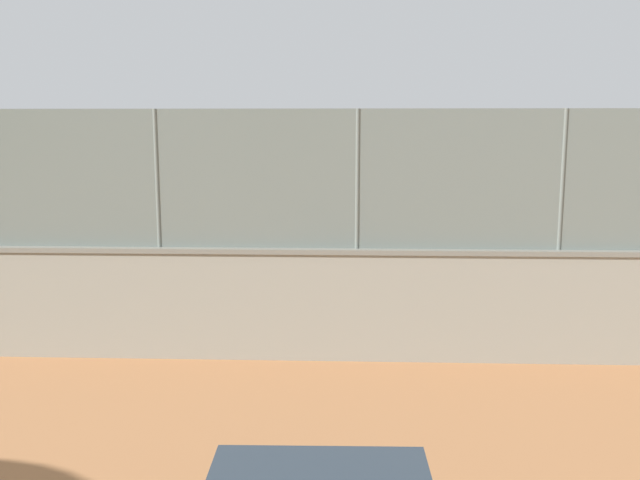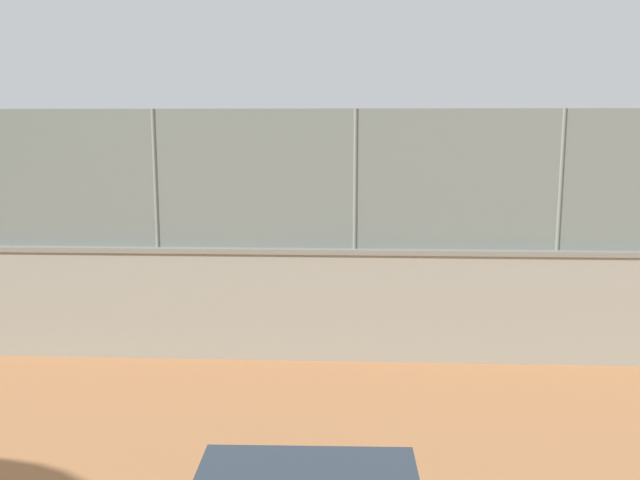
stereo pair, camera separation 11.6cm
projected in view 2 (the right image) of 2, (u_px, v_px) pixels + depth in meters
ground_plane at (289, 254)px, 20.36m from camera, size 260.00×260.00×0.00m
perimeter_wall at (354, 304)px, 11.04m from camera, size 25.72×1.37×1.82m
fence_panel_on_wall at (355, 180)px, 10.72m from camera, size 25.26×1.05×2.18m
player_at_service_line at (378, 225)px, 19.73m from camera, size 1.25×0.74×1.57m
player_foreground_swinging at (161, 230)px, 18.87m from camera, size 0.99×0.74×1.57m
player_crossing_court at (407, 247)px, 15.87m from camera, size 1.26×0.73×1.64m
sports_ball at (411, 210)px, 18.14m from camera, size 0.17×0.17×0.17m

